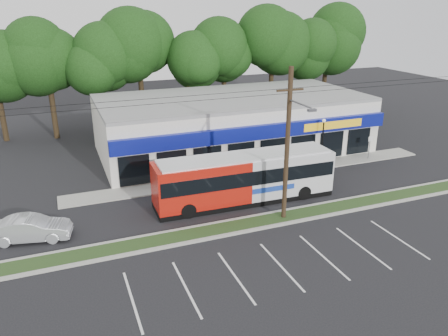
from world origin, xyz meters
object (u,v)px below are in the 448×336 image
at_px(pedestrian_a, 232,170).
at_px(pedestrian_b, 319,169).
at_px(sign_post, 370,143).
at_px(car_silver, 31,229).
at_px(lamp_post, 323,137).
at_px(metrobus, 245,177).
at_px(car_dark, 299,168).
at_px(utility_pole, 286,141).

height_order(pedestrian_a, pedestrian_b, pedestrian_b).
bearing_deg(sign_post, car_silver, -171.02).
distance_m(lamp_post, car_silver, 24.12).
bearing_deg(metrobus, car_silver, -176.84).
distance_m(car_silver, pedestrian_b, 21.66).
bearing_deg(car_dark, pedestrian_b, -135.09).
bearing_deg(pedestrian_b, metrobus, 21.42).
distance_m(metrobus, pedestrian_b, 7.49).
distance_m(car_dark, pedestrian_a, 5.49).
bearing_deg(metrobus, car_dark, 24.96).
height_order(sign_post, car_silver, sign_post).
distance_m(utility_pole, car_dark, 9.14).
xyz_separation_m(car_silver, pedestrian_b, (21.57, 1.94, 0.18)).
distance_m(lamp_post, pedestrian_b, 3.85).
bearing_deg(pedestrian_a, pedestrian_b, 132.77).
bearing_deg(car_silver, pedestrian_a, -61.68).
relative_size(lamp_post, pedestrian_b, 2.25).
distance_m(car_dark, car_silver, 20.54).
relative_size(metrobus, car_silver, 2.85).
xyz_separation_m(lamp_post, sign_post, (5.00, -0.23, -1.12)).
xyz_separation_m(car_dark, pedestrian_b, (1.26, -1.12, 0.11)).
bearing_deg(utility_pole, pedestrian_b, 39.44).
bearing_deg(car_dark, lamp_post, -66.24).
relative_size(utility_pole, car_silver, 10.82).
height_order(sign_post, car_dark, sign_post).
xyz_separation_m(utility_pole, sign_post, (13.17, 7.65, -3.86)).
bearing_deg(metrobus, pedestrian_a, 81.47).
height_order(car_dark, car_silver, car_dark).
height_order(utility_pole, car_silver, utility_pole).
bearing_deg(car_dark, metrobus, 110.13).
bearing_deg(pedestrian_a, utility_pole, 66.70).
bearing_deg(lamp_post, car_dark, -152.82).
bearing_deg(metrobus, lamp_post, 26.26).
bearing_deg(pedestrian_b, car_dark, -31.88).
height_order(utility_pole, car_dark, utility_pole).
bearing_deg(pedestrian_b, lamp_post, -115.75).
distance_m(metrobus, pedestrian_a, 4.18).
xyz_separation_m(lamp_post, car_dark, (-3.26, -1.68, -1.84)).
relative_size(lamp_post, metrobus, 0.32).
relative_size(car_silver, pedestrian_a, 2.66).
bearing_deg(car_dark, sign_post, -83.47).
xyz_separation_m(utility_pole, car_silver, (-15.40, 3.14, -4.65)).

